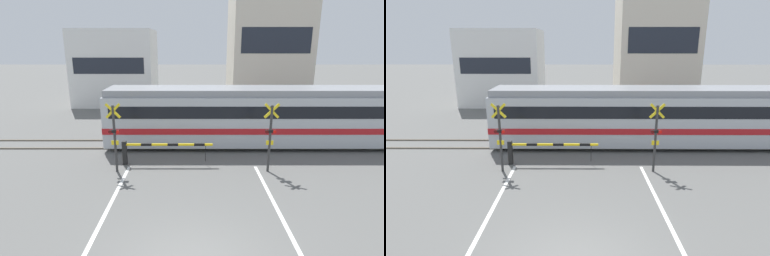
{
  "view_description": "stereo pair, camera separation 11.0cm",
  "coord_description": "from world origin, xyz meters",
  "views": [
    {
      "loc": [
        -0.02,
        -6.29,
        5.6
      ],
      "look_at": [
        0.0,
        7.93,
        1.6
      ],
      "focal_mm": 28.0,
      "sensor_mm": 36.0,
      "label": 1
    },
    {
      "loc": [
        0.09,
        -6.29,
        5.6
      ],
      "look_at": [
        0.0,
        7.93,
        1.6
      ],
      "focal_mm": 28.0,
      "sensor_mm": 36.0,
      "label": 2
    }
  ],
  "objects": [
    {
      "name": "building_left_of_street",
      "position": [
        -7.23,
        22.8,
        3.44
      ],
      "size": [
        7.29,
        5.67,
        6.88
      ],
      "color": "white",
      "rests_on": "ground_plane"
    },
    {
      "name": "crossing_signal_left",
      "position": [
        -3.43,
        6.32,
        1.74
      ],
      "size": [
        0.68,
        0.15,
        3.16
      ],
      "color": "#333333",
      "rests_on": "ground_plane"
    },
    {
      "name": "road_stripe_left",
      "position": [
        -2.98,
        1.43,
        0.0
      ],
      "size": [
        0.14,
        10.85,
        0.01
      ],
      "color": "white",
      "rests_on": "ground_plane"
    },
    {
      "name": "commuter_train",
      "position": [
        4.97,
        10.04,
        1.76
      ],
      "size": [
        19.43,
        2.71,
        3.3
      ],
      "color": "#B7BCC1",
      "rests_on": "ground_plane"
    },
    {
      "name": "crossing_barrier_far",
      "position": [
        2.1,
        13.32,
        0.8
      ],
      "size": [
        4.3,
        0.2,
        1.16
      ],
      "color": "black",
      "rests_on": "ground_plane"
    },
    {
      "name": "crossing_barrier_near",
      "position": [
        -2.1,
        7.15,
        0.8
      ],
      "size": [
        4.3,
        0.2,
        1.16
      ],
      "color": "black",
      "rests_on": "ground_plane"
    },
    {
      "name": "road_stripe_right",
      "position": [
        2.98,
        1.43,
        0.0
      ],
      "size": [
        0.14,
        10.85,
        0.01
      ],
      "color": "white",
      "rests_on": "ground_plane"
    },
    {
      "name": "pedestrian",
      "position": [
        0.85,
        15.65,
        0.9
      ],
      "size": [
        0.38,
        0.22,
        1.58
      ],
      "color": "brown",
      "rests_on": "ground_plane"
    },
    {
      "name": "rail_track_far",
      "position": [
        0.0,
        10.76,
        0.04
      ],
      "size": [
        50.0,
        0.1,
        0.08
      ],
      "color": "#6B6051",
      "rests_on": "ground_plane"
    },
    {
      "name": "rail_track_near",
      "position": [
        0.0,
        9.32,
        0.04
      ],
      "size": [
        50.0,
        0.1,
        0.08
      ],
      "color": "#6B6051",
      "rests_on": "ground_plane"
    },
    {
      "name": "crossing_signal_right",
      "position": [
        3.43,
        6.32,
        1.74
      ],
      "size": [
        0.68,
        0.15,
        3.16
      ],
      "color": "#333333",
      "rests_on": "ground_plane"
    },
    {
      "name": "building_right_of_street",
      "position": [
        7.11,
        22.8,
        5.36
      ],
      "size": [
        7.06,
        5.67,
        10.71
      ],
      "color": "beige",
      "rests_on": "ground_plane"
    }
  ]
}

